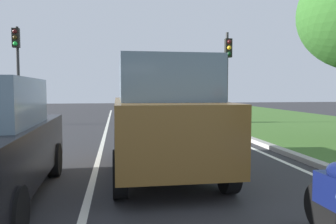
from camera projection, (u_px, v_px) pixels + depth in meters
ground_plane at (124, 138)px, 11.44m from camera, size 60.00×60.00×0.00m
lane_line_center at (104, 139)px, 11.33m from camera, size 0.12×32.00×0.01m
lane_line_right_edge at (224, 136)px, 11.99m from camera, size 0.12×32.00×0.01m
curb_right at (237, 134)px, 12.06m from camera, size 0.24×48.00×0.12m
car_suv_ahead at (163, 116)px, 6.68m from camera, size 1.98×4.50×2.28m
traffic_light_near_right at (228, 63)px, 16.08m from camera, size 0.32×0.50×4.47m
traffic_light_overhead_left at (17, 57)px, 15.64m from camera, size 0.32×0.50×4.67m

